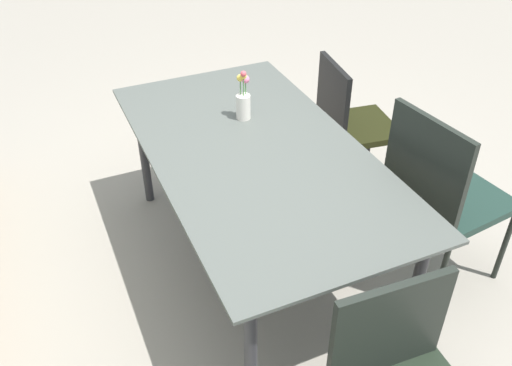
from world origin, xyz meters
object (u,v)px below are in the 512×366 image
object	(u,v)px
chair_near_right	(349,120)
flower_vase	(243,101)
chair_near_left	(440,190)
dining_table	(256,160)

from	to	relation	value
chair_near_right	flower_vase	world-z (taller)	flower_vase
chair_near_right	chair_near_left	xyz separation A→B (m)	(-0.84, 0.02, 0.06)
dining_table	flower_vase	distance (m)	0.36
flower_vase	chair_near_right	bearing A→B (deg)	-81.60
dining_table	flower_vase	world-z (taller)	flower_vase
chair_near_left	flower_vase	xyz separation A→B (m)	(0.74, 0.72, 0.28)
flower_vase	chair_near_left	bearing A→B (deg)	-135.62
dining_table	chair_near_right	xyz separation A→B (m)	(0.42, -0.80, -0.18)
chair_near_left	flower_vase	bearing A→B (deg)	-142.44
chair_near_left	flower_vase	world-z (taller)	flower_vase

